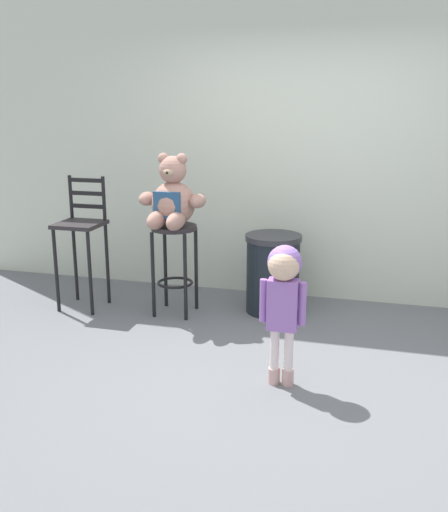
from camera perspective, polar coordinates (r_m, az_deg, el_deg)
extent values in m
plane|color=slate|center=(4.08, 3.99, -11.81)|extent=(24.00, 24.00, 0.00)
cube|color=beige|center=(5.58, 8.48, 14.09)|extent=(7.25, 0.30, 3.54)
cylinder|color=#272326|center=(5.03, -4.97, 2.83)|extent=(0.40, 0.40, 0.04)
cylinder|color=black|center=(5.05, -7.04, -1.90)|extent=(0.03, 0.03, 0.77)
cylinder|color=black|center=(4.94, -3.85, -2.17)|extent=(0.03, 0.03, 0.77)
cylinder|color=black|center=(5.31, -5.82, -1.02)|extent=(0.03, 0.03, 0.77)
cylinder|color=black|center=(5.21, -2.78, -1.26)|extent=(0.03, 0.03, 0.77)
torus|color=black|center=(5.16, -4.85, -2.65)|extent=(0.32, 0.32, 0.02)
sphere|color=tan|center=(4.99, -5.03, 5.19)|extent=(0.38, 0.38, 0.38)
cube|color=navy|center=(4.84, -5.67, 5.00)|extent=(0.24, 0.03, 0.23)
sphere|color=tan|center=(4.95, -5.10, 8.50)|extent=(0.24, 0.24, 0.24)
ellipsoid|color=#9F8468|center=(4.86, -5.51, 8.20)|extent=(0.10, 0.07, 0.07)
sphere|color=black|center=(4.83, -5.63, 8.19)|extent=(0.03, 0.03, 0.03)
sphere|color=tan|center=(4.97, -6.03, 9.59)|extent=(0.09, 0.09, 0.09)
sphere|color=tan|center=(4.91, -4.21, 9.57)|extent=(0.09, 0.09, 0.09)
ellipsoid|color=tan|center=(5.04, -7.61, 5.65)|extent=(0.13, 0.21, 0.12)
ellipsoid|color=tan|center=(4.88, -2.61, 5.47)|extent=(0.13, 0.21, 0.12)
ellipsoid|color=tan|center=(4.88, -6.67, 3.56)|extent=(0.13, 0.32, 0.15)
ellipsoid|color=tan|center=(4.81, -4.79, 3.46)|extent=(0.13, 0.32, 0.15)
cylinder|color=#CB9D97|center=(3.97, 4.97, -11.70)|extent=(0.08, 0.08, 0.11)
cylinder|color=silver|center=(3.89, 5.03, -9.09)|extent=(0.06, 0.06, 0.28)
cylinder|color=#CB9D97|center=(3.96, 6.34, -11.83)|extent=(0.08, 0.08, 0.11)
cylinder|color=silver|center=(3.87, 6.42, -9.22)|extent=(0.06, 0.06, 0.28)
cube|color=#9262B5|center=(3.76, 5.85, -4.81)|extent=(0.20, 0.11, 0.34)
cylinder|color=#9262B5|center=(3.78, 3.95, -4.41)|extent=(0.05, 0.05, 0.29)
cylinder|color=#9262B5|center=(3.74, 7.78, -4.72)|extent=(0.05, 0.05, 0.29)
sphere|color=#D8B293|center=(3.68, 5.95, -0.89)|extent=(0.21, 0.21, 0.21)
sphere|color=#8C64B8|center=(3.71, 6.03, -0.63)|extent=(0.22, 0.22, 0.22)
cylinder|color=black|center=(5.18, 4.85, -2.01)|extent=(0.47, 0.47, 0.66)
cylinder|color=#2D2D33|center=(5.09, 4.94, 1.82)|extent=(0.50, 0.50, 0.05)
cube|color=#272326|center=(5.32, -14.11, 3.06)|extent=(0.39, 0.39, 0.03)
cylinder|color=black|center=(5.36, -16.27, -1.42)|extent=(0.03, 0.03, 0.76)
cylinder|color=black|center=(5.19, -13.12, -1.71)|extent=(0.03, 0.03, 0.76)
cylinder|color=black|center=(5.63, -14.51, -0.51)|extent=(0.03, 0.03, 0.76)
cylinder|color=black|center=(5.47, -11.47, -0.76)|extent=(0.03, 0.03, 0.76)
cylinder|color=black|center=(5.51, -14.92, 5.68)|extent=(0.03, 0.03, 0.40)
cylinder|color=black|center=(5.35, -11.81, 5.60)|extent=(0.03, 0.03, 0.40)
cube|color=black|center=(5.44, -13.34, 4.82)|extent=(0.33, 0.02, 0.04)
cube|color=black|center=(5.42, -13.41, 6.06)|extent=(0.33, 0.02, 0.04)
cube|color=black|center=(5.40, -13.49, 7.31)|extent=(0.33, 0.02, 0.04)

